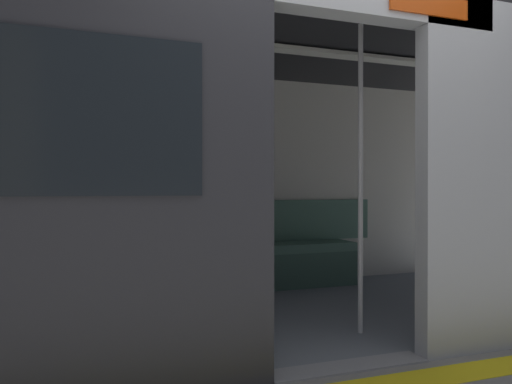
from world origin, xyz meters
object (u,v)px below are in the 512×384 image
object	(u,v)px
bench_seat	(231,257)
person_seated	(207,225)
train_car	(262,124)
grab_pole_far	(360,179)
handbag	(247,236)
grab_pole_door	(252,178)
book	(162,247)

from	to	relation	value
bench_seat	person_seated	bearing A→B (deg)	11.44
train_car	grab_pole_far	bearing A→B (deg)	127.61
train_car	person_seated	xyz separation A→B (m)	(0.19, -1.00, -0.88)
handbag	grab_pole_door	bearing A→B (deg)	71.47
book	grab_pole_far	xyz separation A→B (m)	(-1.12, 1.75, 0.63)
bench_seat	handbag	bearing A→B (deg)	-158.76
bench_seat	book	xyz separation A→B (m)	(0.68, -0.05, 0.12)
grab_pole_door	bench_seat	bearing A→B (deg)	-103.46
bench_seat	grab_pole_far	world-z (taller)	grab_pole_far
person_seated	grab_pole_door	xyz separation A→B (m)	(0.18, 1.78, 0.43)
train_car	book	xyz separation A→B (m)	(0.62, -1.10, -1.08)
handbag	bench_seat	bearing A→B (deg)	21.24
book	grab_pole_far	bearing A→B (deg)	155.94
bench_seat	grab_pole_door	xyz separation A→B (m)	(0.44, 1.83, 0.75)
train_car	grab_pole_door	xyz separation A→B (m)	(0.37, 0.78, -0.45)
grab_pole_far	grab_pole_door	bearing A→B (deg)	8.23
book	grab_pole_far	world-z (taller)	grab_pole_far
handbag	grab_pole_door	world-z (taller)	grab_pole_door
bench_seat	grab_pole_door	world-z (taller)	grab_pole_door
grab_pole_door	book	bearing A→B (deg)	-82.57
grab_pole_door	grab_pole_far	xyz separation A→B (m)	(-0.88, -0.13, 0.00)
person_seated	grab_pole_far	distance (m)	1.84
handbag	grab_pole_door	distance (m)	2.09
person_seated	book	xyz separation A→B (m)	(0.43, -0.10, -0.21)
train_car	bench_seat	distance (m)	1.60
book	grab_pole_door	xyz separation A→B (m)	(-0.25, 1.88, 0.63)
bench_seat	grab_pole_far	xyz separation A→B (m)	(-0.44, 1.70, 0.75)
train_car	grab_pole_far	size ratio (longest dim) A/B	2.89
bench_seat	grab_pole_door	size ratio (longest dim) A/B	1.24
person_seated	grab_pole_door	distance (m)	1.84
train_car	person_seated	world-z (taller)	train_car
person_seated	book	distance (m)	0.49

